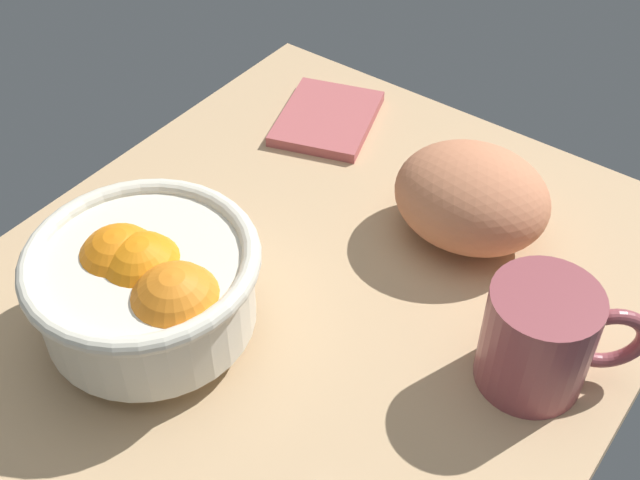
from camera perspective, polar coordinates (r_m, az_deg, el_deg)
name	(u,v)px	position (r cm, az deg, el deg)	size (l,w,h in cm)	color
ground_plane	(301,308)	(74.86, -1.31, -4.74)	(67.87, 56.28, 3.00)	tan
fruit_bowl	(147,285)	(67.65, -11.93, -3.11)	(19.15, 19.15, 10.92)	silver
bread_loaf	(471,197)	(77.85, 10.48, 2.95)	(14.74, 12.65, 9.16)	#CB7C56
napkin_spare	(327,118)	(93.40, 0.50, 8.46)	(12.60, 10.03, 1.19)	#AF5455
mug	(542,338)	(66.70, 15.16, -6.60)	(10.00, 11.91, 9.57)	#94464C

